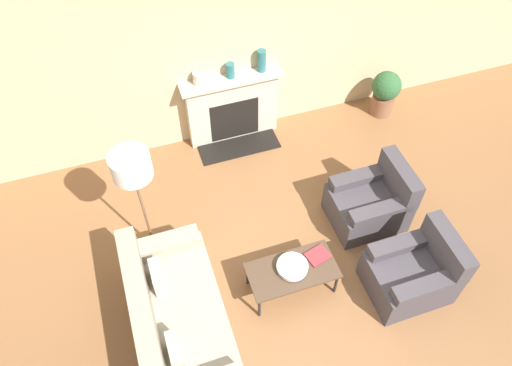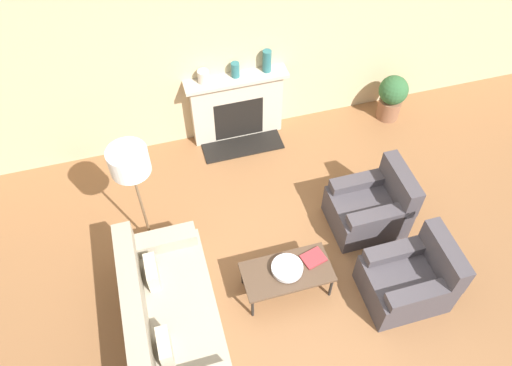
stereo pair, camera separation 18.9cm
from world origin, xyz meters
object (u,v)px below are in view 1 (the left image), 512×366
fireplace (233,108)px  book (318,256)px  coffee_table (292,271)px  armchair_near (414,272)px  mantel_vase_left (199,78)px  mantel_vase_center_right (262,61)px  armchair_far (371,202)px  couch (176,321)px  mantel_vase_center_left (230,71)px  bowl (292,267)px  potted_plant (385,92)px  floor_lamp (133,173)px

fireplace → book: 2.51m
coffee_table → armchair_near: bearing=-18.0°
mantel_vase_left → mantel_vase_center_right: (0.85, 0.00, 0.07)m
armchair_far → book: size_ratio=3.04×
armchair_near → mantel_vase_center_right: mantel_vase_center_right is taller
mantel_vase_center_right → couch: bearing=-124.5°
armchair_far → mantel_vase_center_left: size_ratio=4.26×
mantel_vase_center_right → mantel_vase_left: bearing=180.0°
fireplace → bowl: bearing=-92.3°
couch → bowl: bearing=-84.0°
mantel_vase_center_right → bowl: bearing=-101.6°
armchair_near → mantel_vase_left: (-1.60, 3.00, 0.82)m
mantel_vase_left → potted_plant: bearing=-5.6°
coffee_table → potted_plant: potted_plant is taller
armchair_far → mantel_vase_center_right: mantel_vase_center_right is taller
floor_lamp → armchair_far: bearing=-8.9°
mantel_vase_center_left → armchair_near: bearing=-68.6°
coffee_table → book: bearing=12.3°
book → floor_lamp: floor_lamp is taller
mantel_vase_center_left → potted_plant: mantel_vase_center_left is taller
couch → mantel_vase_center_left: 3.18m
bowl → floor_lamp: size_ratio=0.21×
floor_lamp → bowl: bearing=-36.2°
fireplace → couch: (-1.44, -2.70, -0.20)m
mantel_vase_left → armchair_near: bearing=-61.9°
armchair_near → mantel_vase_center_left: size_ratio=4.26×
couch → mantel_vase_center_right: (1.87, 2.71, 0.89)m
armchair_far → potted_plant: size_ratio=1.23×
armchair_far → coffee_table: (-1.28, -0.61, 0.05)m
armchair_far → book: armchair_far is taller
bowl → mantel_vase_center_right: 2.74m
armchair_far → potted_plant: (1.08, 1.72, 0.09)m
mantel_vase_center_right → potted_plant: mantel_vase_center_right is taller
couch → armchair_near: armchair_near is taller
armchair_near → potted_plant: bearing=158.5°
potted_plant → book: bearing=-132.2°
mantel_vase_left → mantel_vase_center_left: (0.42, 0.00, 0.02)m
bowl → potted_plant: (2.36, 2.31, -0.04)m
bowl → armchair_far: bearing=24.8°
armchair_near → floor_lamp: size_ratio=0.53×
book → coffee_table: bearing=178.0°
couch → mantel_vase_left: (1.02, 2.71, 0.82)m
fireplace → bowl: fireplace is taller
armchair_near → mantel_vase_left: bearing=-151.9°
couch → potted_plant: couch is taller
coffee_table → book: (0.33, 0.07, 0.04)m
floor_lamp → coffee_table: bearing=-36.7°
armchair_far → bowl: size_ratio=2.54×
mantel_vase_left → mantel_vase_center_right: bearing=0.0°
fireplace → potted_plant: fireplace is taller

